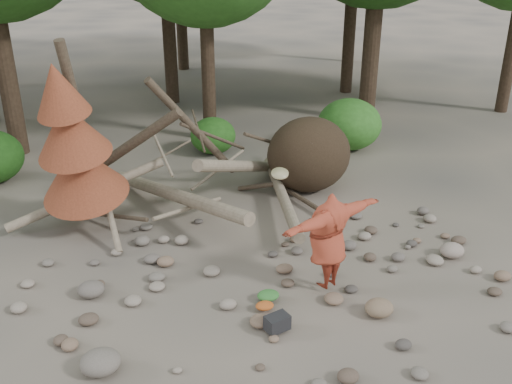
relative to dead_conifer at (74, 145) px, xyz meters
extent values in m
plane|color=#514C44|center=(3.12, -3.37, -2.11)|extent=(120.00, 120.00, 0.00)
ellipsoid|color=#332619|center=(5.72, 0.93, -1.12)|extent=(2.20, 1.87, 1.98)
cylinder|color=gray|center=(2.12, 0.33, -1.56)|extent=(2.61, 5.11, 1.08)
cylinder|color=gray|center=(3.92, 0.83, -1.21)|extent=(3.18, 3.71, 1.90)
cylinder|color=brown|center=(0.92, 1.23, -0.71)|extent=(3.08, 1.91, 2.49)
cylinder|color=gray|center=(4.72, 0.13, -1.76)|extent=(1.13, 4.98, 0.43)
cylinder|color=brown|center=(2.82, 1.43, -0.31)|extent=(2.39, 1.03, 2.89)
cylinder|color=gray|center=(0.12, 0.63, -1.41)|extent=(3.71, 0.86, 1.20)
cylinder|color=#4C3F30|center=(0.62, 0.13, -1.81)|extent=(1.52, 1.70, 0.49)
cylinder|color=gray|center=(3.32, 1.03, -1.31)|extent=(1.57, 0.85, 0.69)
cylinder|color=#4C3F30|center=(4.92, 1.53, -0.91)|extent=(1.92, 1.25, 1.10)
cylinder|color=gray|center=(1.92, 0.83, -0.61)|extent=(0.37, 1.42, 0.85)
cylinder|color=#4C3F30|center=(5.32, -0.17, -1.96)|extent=(0.79, 2.54, 0.12)
cylinder|color=gray|center=(2.32, -0.27, -1.66)|extent=(1.78, 1.11, 0.29)
cylinder|color=#4C3F30|center=(0.22, 0.43, 0.09)|extent=(0.67, 1.13, 4.35)
cone|color=brown|center=(0.06, 0.12, -0.61)|extent=(2.06, 2.13, 1.86)
cone|color=brown|center=(-0.05, -0.09, 0.39)|extent=(1.71, 1.78, 1.65)
cone|color=brown|center=(-0.14, -0.28, 1.29)|extent=(1.23, 1.30, 1.41)
cylinder|color=#38281C|center=(4.12, 5.83, 1.46)|extent=(0.44, 0.44, 7.14)
ellipsoid|color=#29641D|center=(3.92, 4.43, -1.55)|extent=(1.40, 1.40, 1.12)
ellipsoid|color=#347725|center=(8.12, 3.63, -1.31)|extent=(2.00, 2.00, 1.60)
imported|color=#9D3823|center=(4.37, -3.56, -1.08)|extent=(2.42, 1.46, 1.91)
cylinder|color=#988C60|center=(3.32, -3.83, 0.48)|extent=(0.34, 0.33, 0.15)
cube|color=black|center=(3.07, -4.58, -1.98)|extent=(0.46, 0.37, 0.27)
ellipsoid|color=#2F6E2C|center=(3.19, -3.67, -2.03)|extent=(0.41, 0.34, 0.15)
ellipsoid|color=#A94E1D|center=(3.04, -3.94, -2.05)|extent=(0.33, 0.27, 0.12)
ellipsoid|color=#6B6359|center=(0.16, -4.75, -1.92)|extent=(0.63, 0.56, 0.38)
ellipsoid|color=#7A644C|center=(4.94, -4.62, -1.96)|extent=(0.51, 0.46, 0.31)
ellipsoid|color=gray|center=(7.36, -3.20, -1.96)|extent=(0.51, 0.46, 0.31)
ellipsoid|color=#635B53|center=(0.07, -2.60, -1.96)|extent=(0.50, 0.45, 0.30)
camera|label=1|loc=(0.53, -12.05, 4.00)|focal=40.00mm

